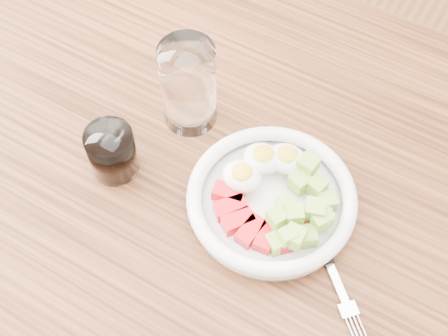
{
  "coord_description": "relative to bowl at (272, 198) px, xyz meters",
  "views": [
    {
      "loc": [
        0.23,
        -0.39,
        1.54
      ],
      "look_at": [
        -0.01,
        0.01,
        0.8
      ],
      "focal_mm": 50.0,
      "sensor_mm": 36.0,
      "label": 1
    }
  ],
  "objects": [
    {
      "name": "dining_table",
      "position": [
        -0.07,
        -0.01,
        -0.12
      ],
      "size": [
        1.5,
        0.9,
        0.77
      ],
      "color": "brown",
      "rests_on": "ground"
    },
    {
      "name": "water_glass",
      "position": [
        -0.18,
        0.08,
        0.05
      ],
      "size": [
        0.08,
        0.08,
        0.15
      ],
      "primitive_type": "cylinder",
      "color": "white",
      "rests_on": "dining_table"
    },
    {
      "name": "coffee_glass",
      "position": [
        -0.23,
        -0.06,
        0.02
      ],
      "size": [
        0.07,
        0.07,
        0.08
      ],
      "color": "white",
      "rests_on": "dining_table"
    },
    {
      "name": "bowl",
      "position": [
        0.0,
        0.0,
        0.0
      ],
      "size": [
        0.24,
        0.24,
        0.06
      ],
      "color": "white",
      "rests_on": "dining_table"
    },
    {
      "name": "fork",
      "position": [
        0.09,
        -0.03,
        -0.02
      ],
      "size": [
        0.17,
        0.16,
        0.01
      ],
      "color": "black",
      "rests_on": "dining_table"
    }
  ]
}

